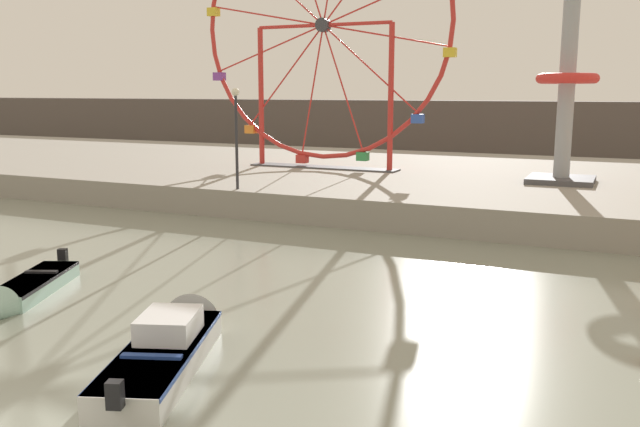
{
  "coord_description": "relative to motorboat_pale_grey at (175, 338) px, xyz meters",
  "views": [
    {
      "loc": [
        8.35,
        -6.08,
        5.2
      ],
      "look_at": [
        0.57,
        10.83,
        1.8
      ],
      "focal_mm": 38.02,
      "sensor_mm": 36.0,
      "label": 1
    }
  ],
  "objects": [
    {
      "name": "ferris_wheel_red_frame",
      "position": [
        -6.72,
        21.89,
        7.92
      ],
      "size": [
        13.72,
        1.2,
        14.1
      ],
      "color": "red",
      "rests_on": "quay_promenade"
    },
    {
      "name": "drop_tower_steel_tower",
      "position": [
        5.24,
        21.13,
        5.48
      ],
      "size": [
        2.8,
        2.8,
        11.58
      ],
      "color": "#999EA3",
      "rests_on": "quay_promenade"
    },
    {
      "name": "motorboat_seafoam",
      "position": [
        -5.61,
        1.22,
        -0.1
      ],
      "size": [
        2.59,
        4.48,
        1.01
      ],
      "rotation": [
        0.0,
        0.0,
        5.11
      ],
      "color": "#93BCAD",
      "rests_on": "ground_plane"
    },
    {
      "name": "quay_promenade",
      "position": [
        -0.37,
        23.34,
        0.26
      ],
      "size": [
        110.0,
        21.09,
        1.16
      ],
      "primitive_type": "cube",
      "color": "gray",
      "rests_on": "ground_plane"
    },
    {
      "name": "motorboat_pale_grey",
      "position": [
        0.0,
        0.0,
        0.0
      ],
      "size": [
        3.08,
        5.58,
        1.33
      ],
      "rotation": [
        0.0,
        0.0,
        1.92
      ],
      "color": "silver",
      "rests_on": "ground_plane"
    },
    {
      "name": "distant_town_skyline",
      "position": [
        -0.37,
        42.09,
        1.88
      ],
      "size": [
        140.0,
        3.0,
        4.4
      ],
      "primitive_type": "cube",
      "color": "#564C47",
      "rests_on": "ground_plane"
    },
    {
      "name": "promenade_lamp_near",
      "position": [
        -6.74,
        13.36,
        3.51
      ],
      "size": [
        0.32,
        0.32,
        4.13
      ],
      "color": "#2D2D33",
      "rests_on": "quay_promenade"
    }
  ]
}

